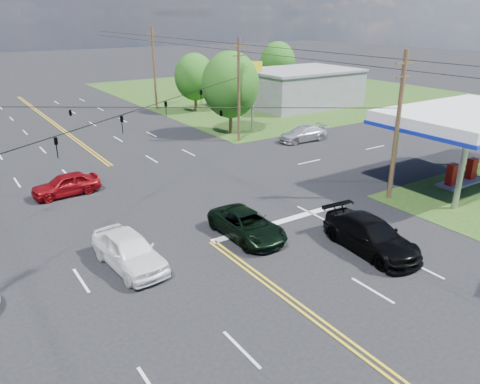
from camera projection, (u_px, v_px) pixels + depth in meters
ground at (152, 197)px, 31.31m from camera, size 280.00×280.00×0.00m
grass_ne at (274, 90)px, 74.31m from camera, size 46.00×48.00×0.03m
stop_bar at (285, 221)px, 27.69m from camera, size 10.00×0.50×0.02m
retail_ne at (300, 89)px, 61.61m from camera, size 14.00×10.00×4.40m
gas_canopy at (471, 119)px, 31.97m from camera, size 12.20×8.20×5.35m
pole_se at (397, 125)px, 29.30m from camera, size 1.60×0.28×9.50m
pole_ne at (239, 89)px, 43.28m from camera, size 1.60×0.28×9.50m
pole_right_far at (154, 68)px, 57.95m from camera, size 1.60×0.28×10.00m
span_wire_signals at (145, 107)px, 29.16m from camera, size 26.00×18.00×1.13m
power_lines at (156, 67)px, 26.68m from camera, size 26.04×100.00×0.64m
tree_right_a at (230, 85)px, 46.14m from camera, size 5.70×5.70×8.18m
tree_right_b at (195, 77)px, 56.99m from camera, size 4.94×4.94×7.09m
tree_far_r at (278, 62)px, 70.61m from camera, size 5.32×5.32×7.63m
pickup_dkgreen at (247, 225)px, 25.45m from camera, size 2.39×5.16×1.43m
suv_black at (371, 235)px, 23.97m from camera, size 2.87×5.99×1.68m
pickup_white at (129, 250)px, 22.39m from camera, size 2.50×5.26×1.74m
sedan_red at (66, 184)px, 31.35m from camera, size 4.51×2.01×1.51m
sedan_far at (303, 134)px, 44.69m from camera, size 5.07×2.28×1.44m
polesign_ne at (252, 78)px, 46.40m from camera, size 1.97×0.70×7.15m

